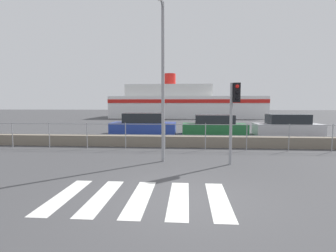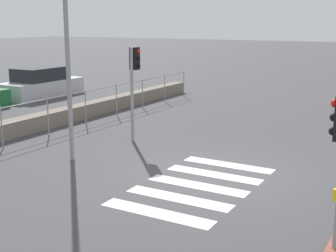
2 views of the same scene
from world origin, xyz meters
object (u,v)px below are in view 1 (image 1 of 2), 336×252
object	(u,v)px
streetlamp	(162,63)
ferry_boat	(183,104)
parked_car_blue	(143,125)
parked_car_green	(214,126)
parked_car_silver	(287,126)
traffic_light_far	(234,105)

from	to	relation	value
streetlamp	ferry_boat	distance (m)	31.24
streetlamp	parked_car_blue	xyz separation A→B (m)	(-2.22, 8.94, -2.99)
parked_car_green	parked_car_silver	bearing A→B (deg)	0.00
traffic_light_far	parked_car_silver	world-z (taller)	traffic_light_far
traffic_light_far	parked_car_blue	size ratio (longest dim) A/B	0.63
streetlamp	parked_car_green	size ratio (longest dim) A/B	1.31
parked_car_silver	parked_car_green	bearing A→B (deg)	-180.00
streetlamp	ferry_boat	xyz separation A→B (m)	(0.26, 31.20, -1.53)
traffic_light_far	ferry_boat	size ratio (longest dim) A/B	0.13
parked_car_blue	traffic_light_far	bearing A→B (deg)	-62.18
traffic_light_far	streetlamp	size ratio (longest dim) A/B	0.50
parked_car_blue	parked_car_silver	world-z (taller)	parked_car_blue
traffic_light_far	streetlamp	world-z (taller)	streetlamp
parked_car_green	parked_car_silver	distance (m)	4.94
ferry_boat	streetlamp	bearing A→B (deg)	-90.47
parked_car_silver	parked_car_blue	bearing A→B (deg)	-180.00
traffic_light_far	parked_car_silver	xyz separation A→B (m)	(5.17, 9.03, -1.51)
traffic_light_far	streetlamp	bearing A→B (deg)	177.89
streetlamp	parked_car_blue	distance (m)	9.68
traffic_light_far	ferry_boat	distance (m)	31.37
traffic_light_far	parked_car_green	distance (m)	9.16
parked_car_blue	parked_car_silver	distance (m)	9.94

